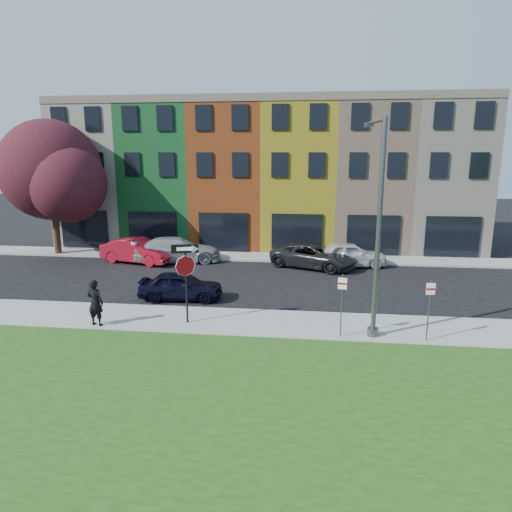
# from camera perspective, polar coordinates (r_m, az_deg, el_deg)

# --- Properties ---
(ground) EXTENTS (120.00, 120.00, 0.00)m
(ground) POSITION_cam_1_polar(r_m,az_deg,el_deg) (15.65, 3.08, -12.67)
(ground) COLOR black
(ground) RESTS_ON ground
(sidewalk_near) EXTENTS (40.00, 3.00, 0.12)m
(sidewalk_near) POSITION_cam_1_polar(r_m,az_deg,el_deg) (18.40, 10.02, -8.68)
(sidewalk_near) COLOR gray
(sidewalk_near) RESTS_ON ground
(sidewalk_far) EXTENTS (40.00, 2.40, 0.12)m
(sidewalk_far) POSITION_cam_1_polar(r_m,az_deg,el_deg) (30.12, -0.71, -0.08)
(sidewalk_far) COLOR gray
(sidewalk_far) RESTS_ON ground
(rowhouse_block) EXTENTS (30.00, 10.12, 10.00)m
(rowhouse_block) POSITION_cam_1_polar(r_m,az_deg,el_deg) (35.51, 1.41, 9.88)
(rowhouse_block) COLOR beige
(rowhouse_block) RESTS_ON ground
(stop_sign) EXTENTS (1.02, 0.34, 3.17)m
(stop_sign) POSITION_cam_1_polar(r_m,az_deg,el_deg) (17.93, -8.80, -1.42)
(stop_sign) COLOR black
(stop_sign) RESTS_ON sidewalk_near
(man) EXTENTS (0.83, 0.68, 1.84)m
(man) POSITION_cam_1_polar(r_m,az_deg,el_deg) (18.88, -19.45, -5.51)
(man) COLOR black
(man) RESTS_ON sidewalk_near
(sedan_near) EXTENTS (2.08, 4.10, 1.33)m
(sedan_near) POSITION_cam_1_polar(r_m,az_deg,el_deg) (21.66, -9.38, -3.69)
(sedan_near) COLOR black
(sedan_near) RESTS_ON ground
(parked_car_red) EXTENTS (3.97, 5.52, 1.55)m
(parked_car_red) POSITION_cam_1_polar(r_m,az_deg,el_deg) (29.47, -14.54, 0.65)
(parked_car_red) COLOR maroon
(parked_car_red) RESTS_ON ground
(parked_car_silver) EXTENTS (4.93, 6.52, 1.57)m
(parked_car_silver) POSITION_cam_1_polar(r_m,az_deg,el_deg) (29.16, -9.84, 0.76)
(parked_car_silver) COLOR #9E9EA2
(parked_car_silver) RESTS_ON ground
(parked_car_dark) EXTENTS (6.04, 6.85, 1.43)m
(parked_car_dark) POSITION_cam_1_polar(r_m,az_deg,el_deg) (27.55, 7.24, 0.01)
(parked_car_dark) COLOR black
(parked_car_dark) RESTS_ON ground
(parked_car_white) EXTENTS (3.12, 4.95, 1.50)m
(parked_car_white) POSITION_cam_1_polar(r_m,az_deg,el_deg) (28.15, 11.62, 0.20)
(parked_car_white) COLOR silver
(parked_car_white) RESTS_ON ground
(street_lamp) EXTENTS (0.65, 2.57, 7.80)m
(street_lamp) POSITION_cam_1_polar(r_m,az_deg,el_deg) (16.81, 14.89, 3.20)
(street_lamp) COLOR #4E5053
(street_lamp) RESTS_ON sidewalk_near
(parking_sign_a) EXTENTS (0.32, 0.10, 2.35)m
(parking_sign_a) POSITION_cam_1_polar(r_m,az_deg,el_deg) (16.86, 10.67, -5.24)
(parking_sign_a) COLOR #4E5053
(parking_sign_a) RESTS_ON sidewalk_near
(parking_sign_b) EXTENTS (0.32, 0.10, 2.25)m
(parking_sign_b) POSITION_cam_1_polar(r_m,az_deg,el_deg) (17.36, 20.85, -5.54)
(parking_sign_b) COLOR #4E5053
(parking_sign_b) RESTS_ON sidewalk_near
(tree_purple) EXTENTS (7.81, 6.83, 8.79)m
(tree_purple) POSITION_cam_1_polar(r_m,az_deg,el_deg) (33.11, -24.03, 9.49)
(tree_purple) COLOR black
(tree_purple) RESTS_ON sidewalk_far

